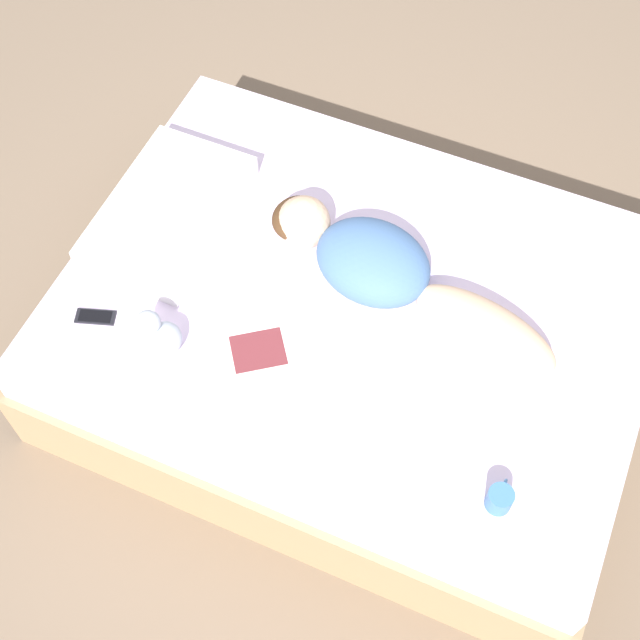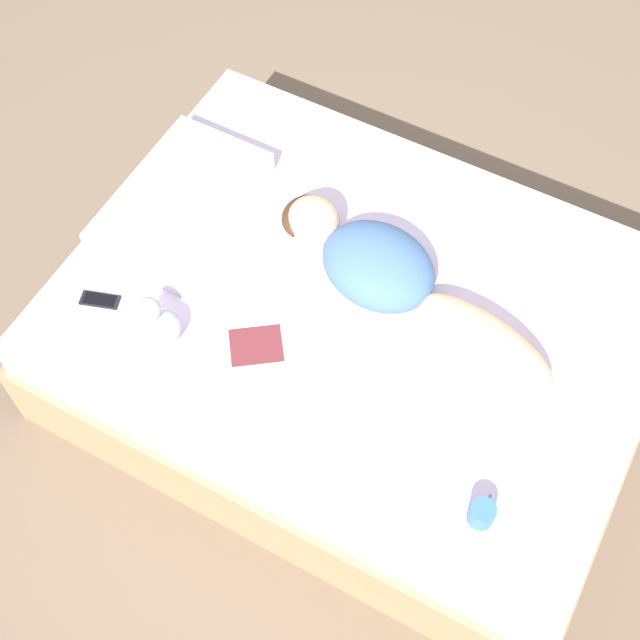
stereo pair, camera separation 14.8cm
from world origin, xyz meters
name	(u,v)px [view 1 (the left image)]	position (x,y,z in m)	size (l,w,h in m)	color
ground_plane	(353,369)	(0.00, 0.00, 0.00)	(12.00, 12.00, 0.00)	#7A6651
bed	(356,337)	(0.00, 0.00, 0.27)	(1.67, 2.20, 0.55)	tan
person	(390,272)	(0.09, -0.08, 0.64)	(0.48, 1.20, 0.20)	#DBB28E
open_magazine	(264,379)	(-0.44, 0.17, 0.55)	(0.54, 0.50, 0.01)	white
coffee_mug	(500,499)	(-0.55, -0.71, 0.59)	(0.12, 0.09, 0.09)	teal
cell_phone	(95,317)	(-0.46, 0.85, 0.55)	(0.10, 0.16, 0.01)	black
plush_toy	(160,335)	(-0.47, 0.56, 0.63)	(0.14, 0.16, 0.19)	#B2BCCC
pillow	(168,212)	(0.05, 0.81, 0.60)	(0.69, 0.44, 0.10)	white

